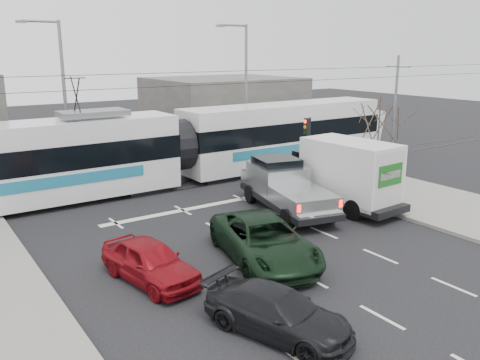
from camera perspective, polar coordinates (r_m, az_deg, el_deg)
ground at (r=20.37m, az=5.85°, el=-6.85°), size 120.00×120.00×0.00m
sidewalk_right at (r=26.77m, az=20.83°, el=-2.36°), size 6.00×60.00×0.15m
rails at (r=28.36m, az=-7.20°, el=-0.74°), size 60.00×1.60×0.03m
building_right at (r=45.77m, az=-1.88°, el=8.28°), size 12.00×10.00×5.00m
bare_tree at (r=26.40m, az=15.35°, el=6.12°), size 2.40×2.40×5.00m
traffic_signal at (r=28.53m, az=7.62°, el=4.95°), size 0.44×0.44×3.60m
street_lamp_near at (r=34.65m, az=0.43°, el=10.67°), size 2.38×0.25×9.00m
street_lamp_far at (r=31.62m, az=-19.45°, el=9.51°), size 2.38×0.25×9.00m
catenary at (r=27.61m, az=-7.45°, el=7.04°), size 60.00×0.20×7.00m
tram at (r=28.56m, az=-7.17°, el=3.76°), size 29.64×3.22×6.05m
silver_pickup at (r=23.90m, az=4.94°, el=-0.66°), size 3.62×6.82×2.36m
box_truck at (r=24.65m, az=11.21°, el=0.67°), size 2.61×6.69×3.29m
navy_pickup at (r=25.48m, az=9.71°, el=0.19°), size 2.34×5.81×2.43m
green_car at (r=18.19m, az=2.73°, el=-6.79°), size 3.92×6.13×1.57m
red_car at (r=16.95m, az=-10.08°, el=-8.97°), size 2.28×4.29×1.39m
dark_car at (r=13.92m, az=4.27°, el=-14.60°), size 3.01×4.57×1.23m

